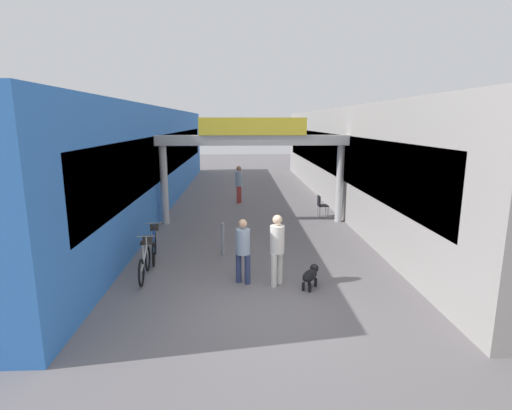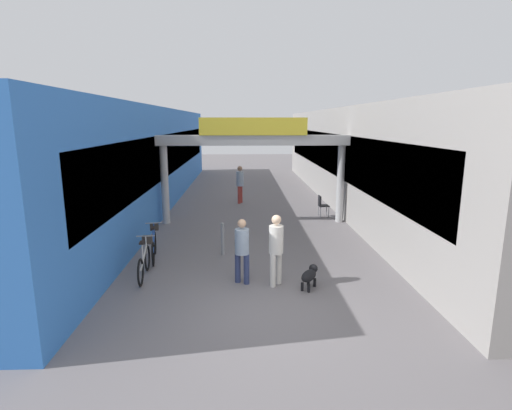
% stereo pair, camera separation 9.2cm
% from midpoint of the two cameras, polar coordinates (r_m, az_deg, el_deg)
% --- Properties ---
extents(ground_plane, '(80.00, 80.00, 0.00)m').
position_cam_midpoint_polar(ground_plane, '(8.68, 1.37, -14.46)').
color(ground_plane, slate).
extents(storefront_left, '(3.00, 26.00, 4.42)m').
position_cam_midpoint_polar(storefront_left, '(19.39, -15.91, 6.57)').
color(storefront_left, blue).
rests_on(storefront_left, ground_plane).
extents(storefront_right, '(3.00, 26.00, 4.42)m').
position_cam_midpoint_polar(storefront_right, '(19.64, 14.54, 6.71)').
color(storefront_right, '#9E9993').
rests_on(storefront_right, ground_plane).
extents(arcade_sign_gateway, '(7.40, 0.47, 3.99)m').
position_cam_midpoint_polar(arcade_sign_gateway, '(15.03, -0.22, 7.95)').
color(arcade_sign_gateway, '#B2B2B2').
rests_on(arcade_sign_gateway, ground_plane).
extents(pedestrian_with_dog, '(0.48, 0.48, 1.73)m').
position_cam_midpoint_polar(pedestrian_with_dog, '(9.42, 3.17, -5.79)').
color(pedestrian_with_dog, silver).
rests_on(pedestrian_with_dog, ground_plane).
extents(pedestrian_companion, '(0.46, 0.46, 1.59)m').
position_cam_midpoint_polar(pedestrian_companion, '(9.57, -1.75, -6.05)').
color(pedestrian_companion, navy).
rests_on(pedestrian_companion, ground_plane).
extents(pedestrian_carrying_crate, '(0.44, 0.44, 1.78)m').
position_cam_midpoint_polar(pedestrian_carrying_crate, '(19.00, -2.17, 3.32)').
color(pedestrian_carrying_crate, '#99332D').
rests_on(pedestrian_carrying_crate, ground_plane).
extents(dog_on_leash, '(0.57, 0.71, 0.51)m').
position_cam_midpoint_polar(dog_on_leash, '(9.58, 7.95, -9.87)').
color(dog_on_leash, black).
rests_on(dog_on_leash, ground_plane).
extents(bicycle_silver_nearest, '(0.46, 1.69, 0.98)m').
position_cam_midpoint_polar(bicycle_silver_nearest, '(10.50, -15.39, -7.53)').
color(bicycle_silver_nearest, black).
rests_on(bicycle_silver_nearest, ground_plane).
extents(bicycle_blue_second, '(0.46, 1.68, 0.98)m').
position_cam_midpoint_polar(bicycle_blue_second, '(11.77, -14.14, -5.36)').
color(bicycle_blue_second, black).
rests_on(bicycle_blue_second, ground_plane).
extents(bollard_post_metal, '(0.10, 0.10, 0.98)m').
position_cam_midpoint_polar(bollard_post_metal, '(11.72, -4.56, -4.78)').
color(bollard_post_metal, gray).
rests_on(bollard_post_metal, ground_plane).
extents(cafe_chair_black_nearer, '(0.42, 0.42, 0.89)m').
position_cam_midpoint_polar(cafe_chair_black_nearer, '(16.50, 9.56, 0.13)').
color(cafe_chair_black_nearer, gray).
rests_on(cafe_chair_black_nearer, ground_plane).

